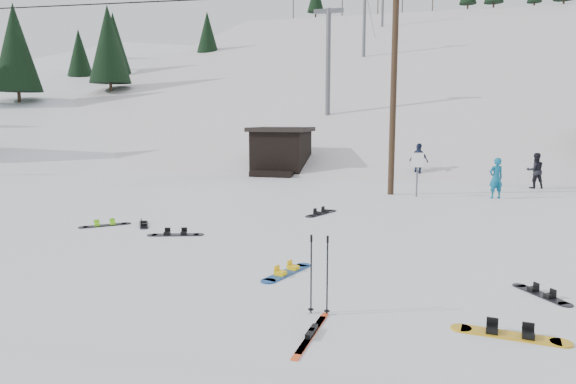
# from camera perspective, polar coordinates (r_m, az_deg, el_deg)

# --- Properties ---
(ground) EXTENTS (200.00, 200.00, 0.00)m
(ground) POSITION_cam_1_polar(r_m,az_deg,el_deg) (9.71, -7.52, -11.55)
(ground) COLOR white
(ground) RESTS_ON ground
(ski_slope) EXTENTS (60.00, 85.24, 65.97)m
(ski_slope) POSITION_cam_1_polar(r_m,az_deg,el_deg) (65.30, 12.05, -5.51)
(ski_slope) COLOR silver
(ski_slope) RESTS_ON ground
(ridge_left) EXTENTS (47.54, 95.03, 58.38)m
(ridge_left) POSITION_cam_1_polar(r_m,az_deg,el_deg) (70.39, -19.11, -3.96)
(ridge_left) COLOR white
(ridge_left) RESTS_ON ground
(treeline_left) EXTENTS (20.00, 64.00, 10.00)m
(treeline_left) POSITION_cam_1_polar(r_m,az_deg,el_deg) (61.39, -22.29, 4.53)
(treeline_left) COLOR black
(treeline_left) RESTS_ON ground
(treeline_crest) EXTENTS (50.00, 6.00, 10.00)m
(treeline_crest) POSITION_cam_1_polar(r_m,az_deg,el_deg) (94.51, 13.49, 5.99)
(treeline_crest) COLOR black
(treeline_crest) RESTS_ON ski_slope
(utility_pole) EXTENTS (2.00, 0.26, 9.00)m
(utility_pole) POSITION_cam_1_polar(r_m,az_deg,el_deg) (22.49, 11.66, 11.63)
(utility_pole) COLOR #3A2819
(utility_pole) RESTS_ON ground
(trail_sign) EXTENTS (0.50, 0.09, 1.85)m
(trail_sign) POSITION_cam_1_polar(r_m,az_deg,el_deg) (22.06, 14.18, 2.76)
(trail_sign) COLOR #595B60
(trail_sign) RESTS_ON ground
(lift_hut) EXTENTS (3.40, 4.10, 2.75)m
(lift_hut) POSITION_cam_1_polar(r_m,az_deg,el_deg) (30.63, -0.79, 4.63)
(lift_hut) COLOR black
(lift_hut) RESTS_ON ground
(lift_tower_near) EXTENTS (2.20, 0.36, 8.00)m
(lift_tower_near) POSITION_cam_1_polar(r_m,az_deg,el_deg) (39.41, 4.49, 14.86)
(lift_tower_near) COLOR #595B60
(lift_tower_near) RESTS_ON ski_slope
(lift_tower_mid) EXTENTS (2.20, 0.36, 8.00)m
(lift_tower_mid) POSITION_cam_1_polar(r_m,az_deg,el_deg) (59.92, 8.49, 18.77)
(lift_tower_mid) COLOR #595B60
(lift_tower_mid) RESTS_ON ski_slope
(hero_snowboard) EXTENTS (0.73, 1.61, 0.12)m
(hero_snowboard) POSITION_cam_1_polar(r_m,az_deg,el_deg) (11.02, -0.13, -8.89)
(hero_snowboard) COLOR #16458F
(hero_snowboard) RESTS_ON ground
(hero_skis) EXTENTS (0.18, 1.78, 0.09)m
(hero_skis) POSITION_cam_1_polar(r_m,az_deg,el_deg) (8.09, 2.63, -15.42)
(hero_skis) COLOR #E44317
(hero_skis) RESTS_ON ground
(ski_poles) EXTENTS (0.37, 0.10, 1.36)m
(ski_poles) POSITION_cam_1_polar(r_m,az_deg,el_deg) (8.67, 3.48, -9.09)
(ski_poles) COLOR black
(ski_poles) RESTS_ON ground
(board_scatter_a) EXTENTS (1.53, 0.70, 0.11)m
(board_scatter_a) POSITION_cam_1_polar(r_m,az_deg,el_deg) (14.83, -12.39, -4.61)
(board_scatter_a) COLOR black
(board_scatter_a) RESTS_ON ground
(board_scatter_b) EXTENTS (0.83, 1.18, 0.09)m
(board_scatter_b) POSITION_cam_1_polar(r_m,az_deg,el_deg) (16.46, -15.73, -3.48)
(board_scatter_b) COLOR black
(board_scatter_b) RESTS_ON ground
(board_scatter_c) EXTENTS (1.21, 1.14, 0.11)m
(board_scatter_c) POSITION_cam_1_polar(r_m,az_deg,el_deg) (16.72, -19.67, -3.46)
(board_scatter_c) COLOR black
(board_scatter_c) RESTS_ON ground
(board_scatter_d) EXTENTS (0.87, 1.16, 0.09)m
(board_scatter_d) POSITION_cam_1_polar(r_m,az_deg,el_deg) (10.82, 26.31, -10.12)
(board_scatter_d) COLOR black
(board_scatter_d) RESTS_ON ground
(board_scatter_e) EXTENTS (1.70, 0.49, 0.12)m
(board_scatter_e) POSITION_cam_1_polar(r_m,az_deg,el_deg) (8.71, 23.41, -14.31)
(board_scatter_e) COLOR gold
(board_scatter_e) RESTS_ON ground
(board_scatter_f) EXTENTS (0.82, 1.61, 0.12)m
(board_scatter_f) POSITION_cam_1_polar(r_m,az_deg,el_deg) (17.72, 3.71, -2.35)
(board_scatter_f) COLOR black
(board_scatter_f) RESTS_ON ground
(skier_teal) EXTENTS (0.72, 0.63, 1.68)m
(skier_teal) POSITION_cam_1_polar(r_m,az_deg,el_deg) (22.69, 22.11, 1.44)
(skier_teal) COLOR #0C5F81
(skier_teal) RESTS_ON ground
(skier_dark) EXTENTS (0.93, 0.80, 1.67)m
(skier_dark) POSITION_cam_1_polar(r_m,az_deg,el_deg) (26.73, 25.77, 2.15)
(skier_dark) COLOR black
(skier_dark) RESTS_ON ground
(skier_navy) EXTENTS (1.21, 1.00, 1.94)m
(skier_navy) POSITION_cam_1_polar(r_m,az_deg,el_deg) (28.71, 14.33, 3.35)
(skier_navy) COLOR #19233E
(skier_navy) RESTS_ON ground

